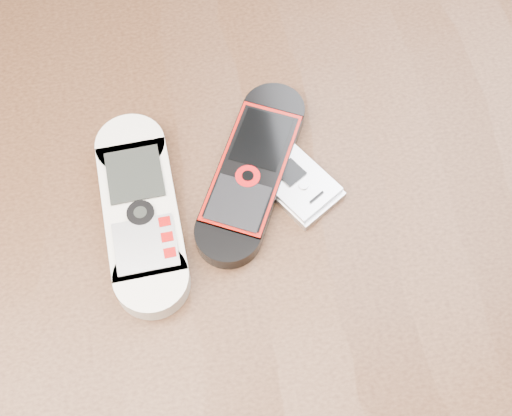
# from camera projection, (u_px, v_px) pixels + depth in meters

# --- Properties ---
(ground) EXTENTS (4.00, 4.00, 0.00)m
(ground) POSITION_uv_depth(u_px,v_px,m) (253.00, 405.00, 1.24)
(ground) COLOR #472B19
(ground) RESTS_ON ground
(table) EXTENTS (1.20, 0.80, 0.75)m
(table) POSITION_uv_depth(u_px,v_px,m) (251.00, 265.00, 0.66)
(table) COLOR black
(table) RESTS_ON ground
(nokia_white) EXTENTS (0.07, 0.18, 0.02)m
(nokia_white) POSITION_uv_depth(u_px,v_px,m) (141.00, 211.00, 0.56)
(nokia_white) COLOR silver
(nokia_white) RESTS_ON table
(nokia_black_red) EXTENTS (0.12, 0.18, 0.02)m
(nokia_black_red) POSITION_uv_depth(u_px,v_px,m) (252.00, 170.00, 0.58)
(nokia_black_red) COLOR black
(nokia_black_red) RESTS_ON table
(motorola_razr) EXTENTS (0.09, 0.10, 0.01)m
(motorola_razr) POSITION_uv_depth(u_px,v_px,m) (292.00, 178.00, 0.57)
(motorola_razr) COLOR #BABABE
(motorola_razr) RESTS_ON table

